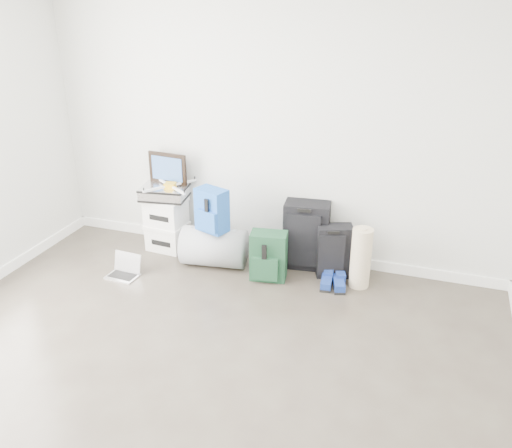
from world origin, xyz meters
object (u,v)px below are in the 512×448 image
at_px(duffel_bag, 214,247).
at_px(large_suitcase, 306,235).
at_px(briefcase, 164,192).
at_px(laptop, 125,270).
at_px(boxes_stack, 167,224).
at_px(carry_on, 334,251).

xyz_separation_m(duffel_bag, large_suitcase, (0.84, 0.26, 0.14)).
bearing_deg(briefcase, laptop, -108.95).
bearing_deg(large_suitcase, laptop, -161.24).
bearing_deg(briefcase, large_suitcase, -4.82).
xyz_separation_m(briefcase, laptop, (-0.12, -0.65, -0.57)).
height_order(briefcase, laptop, briefcase).
bearing_deg(large_suitcase, boxes_stack, 177.06).
distance_m(boxes_stack, laptop, 0.70).
bearing_deg(large_suitcase, briefcase, 177.06).
bearing_deg(boxes_stack, briefcase, 0.00).
relative_size(briefcase, laptop, 1.48).
bearing_deg(carry_on, duffel_bag, 168.85).
bearing_deg(carry_on, briefcase, 160.21).
xyz_separation_m(boxes_stack, briefcase, (0.00, 0.00, 0.34)).
bearing_deg(briefcase, boxes_stack, 0.00).
distance_m(briefcase, large_suitcase, 1.47).
distance_m(briefcase, duffel_bag, 0.75).
bearing_deg(briefcase, duffel_bag, -24.62).
relative_size(boxes_stack, carry_on, 1.10).
relative_size(boxes_stack, laptop, 1.85).
relative_size(duffel_bag, large_suitcase, 0.94).
bearing_deg(duffel_bag, large_suitcase, 9.74).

